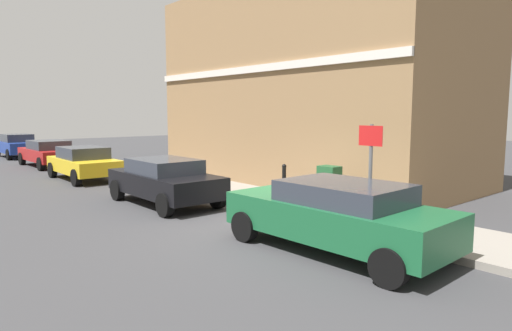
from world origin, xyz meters
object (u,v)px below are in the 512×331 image
object	(u,v)px
car_green	(337,214)
car_black	(165,180)
bollard_near_cabinet	(284,180)
car_red	(48,152)
car_blue	(17,145)
utility_cabinet	(329,189)
car_yellow	(84,162)
street_sign	(370,160)

from	to	relation	value
car_green	car_black	xyz separation A→B (m)	(-0.23, 6.24, -0.03)
car_black	bollard_near_cabinet	xyz separation A→B (m)	(2.72, -2.27, -0.02)
bollard_near_cabinet	car_red	bearing A→B (deg)	99.74
car_blue	utility_cabinet	bearing A→B (deg)	-174.34
car_green	bollard_near_cabinet	xyz separation A→B (m)	(2.49, 3.97, -0.04)
car_yellow	utility_cabinet	world-z (taller)	car_yellow
car_green	car_blue	world-z (taller)	car_blue
car_black	car_red	world-z (taller)	car_black
car_blue	bollard_near_cabinet	distance (m)	20.62
car_black	car_blue	size ratio (longest dim) A/B	1.03
car_green	bollard_near_cabinet	world-z (taller)	car_green
car_green	car_yellow	bearing A→B (deg)	-0.14
car_yellow	street_sign	xyz separation A→B (m)	(1.77, -12.40, 0.95)
bollard_near_cabinet	car_blue	bearing A→B (deg)	97.06
car_blue	street_sign	size ratio (longest dim) A/B	1.73
car_black	car_green	bearing A→B (deg)	-177.45
car_yellow	utility_cabinet	bearing A→B (deg)	-165.14
car_green	car_red	size ratio (longest dim) A/B	1.05
street_sign	car_green	bearing A→B (deg)	-168.70
car_red	bollard_near_cabinet	bearing A→B (deg)	-171.06
car_red	utility_cabinet	size ratio (longest dim) A/B	3.77
car_red	utility_cabinet	bearing A→B (deg)	-172.47
car_black	bollard_near_cabinet	bearing A→B (deg)	-129.40
car_black	street_sign	size ratio (longest dim) A/B	1.78
bollard_near_cabinet	street_sign	size ratio (longest dim) A/B	0.45
utility_cabinet	car_black	bearing A→B (deg)	122.77
utility_cabinet	bollard_near_cabinet	bearing A→B (deg)	86.82
car_red	bollard_near_cabinet	xyz separation A→B (m)	(2.48, -14.42, -0.00)
car_black	car_yellow	xyz separation A→B (m)	(-0.05, 6.46, -0.01)
car_red	car_blue	distance (m)	6.04
street_sign	car_black	bearing A→B (deg)	106.19
car_yellow	car_black	bearing A→B (deg)	-178.93
car_black	utility_cabinet	distance (m)	4.83
car_black	utility_cabinet	world-z (taller)	car_black
car_green	utility_cabinet	bearing A→B (deg)	-49.06
car_green	car_yellow	size ratio (longest dim) A/B	1.12
car_yellow	utility_cabinet	distance (m)	10.86
car_blue	street_sign	xyz separation A→B (m)	(1.54, -24.13, 0.92)
car_green	car_red	xyz separation A→B (m)	(0.01, 18.40, -0.04)
car_green	car_black	size ratio (longest dim) A/B	1.11
bollard_near_cabinet	car_black	bearing A→B (deg)	140.17
car_black	car_red	size ratio (longest dim) A/B	0.95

